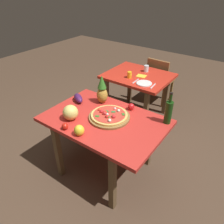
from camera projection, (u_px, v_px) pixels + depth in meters
name	position (u px, v px, depth m)	size (l,w,h in m)	color
ground_plane	(106.00, 168.00, 2.75)	(10.00, 10.00, 0.00)	#4C3828
display_table	(105.00, 126.00, 2.40)	(1.29, 0.86, 0.75)	brown
background_table	(138.00, 81.00, 3.43)	(0.98, 0.81, 0.75)	brown
dining_chair	(159.00, 78.00, 3.90)	(0.41, 0.41, 0.85)	olive
pizza_board	(109.00, 117.00, 2.36)	(0.45, 0.45, 0.03)	olive
pizza	(109.00, 115.00, 2.34)	(0.40, 0.40, 0.06)	#E3B45A
wine_bottle	(169.00, 112.00, 2.22)	(0.08, 0.08, 0.35)	#153810
pineapple_left	(102.00, 91.00, 2.57)	(0.13, 0.13, 0.35)	#B38733
melon	(70.00, 113.00, 2.31)	(0.17, 0.17, 0.17)	#DFCB68
bell_pepper	(79.00, 130.00, 2.10)	(0.10, 0.10, 0.11)	yellow
eggplant	(78.00, 98.00, 2.65)	(0.20, 0.09, 0.09)	#471C4F
tomato_near_board	(65.00, 126.00, 2.18)	(0.07, 0.07, 0.07)	red
tomato_at_corner	(131.00, 107.00, 2.49)	(0.08, 0.08, 0.08)	red
drinking_glass_juice	(129.00, 75.00, 3.25)	(0.07, 0.07, 0.10)	#F5AA1D
drinking_glass_water	(146.00, 69.00, 3.46)	(0.07, 0.07, 0.10)	silver
dinner_plate	(144.00, 83.00, 3.09)	(0.22, 0.22, 0.02)	white
fork_utensil	(136.00, 81.00, 3.16)	(0.02, 0.18, 0.01)	silver
knife_utensil	(153.00, 86.00, 3.02)	(0.02, 0.18, 0.01)	silver
napkin_folded	(141.00, 76.00, 3.33)	(0.14, 0.12, 0.01)	yellow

